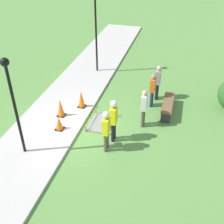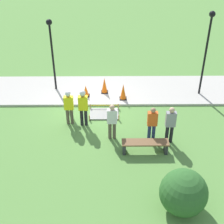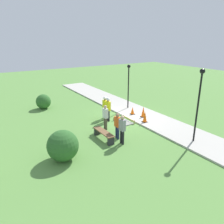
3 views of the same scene
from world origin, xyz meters
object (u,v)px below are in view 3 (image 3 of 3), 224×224
at_px(park_bench, 104,134).
at_px(worker_assistant, 105,106).
at_px(traffic_cone_far_patch, 143,112).
at_px(bystander_in_gray_shirt, 105,116).
at_px(lamppost_near, 129,80).
at_px(bystander_in_orange_shirt, 117,125).
at_px(traffic_cone_near_patch, 145,117).
at_px(traffic_cone_sidewalk_edge, 132,111).
at_px(bystander_in_white_shirt, 122,128).
at_px(lamppost_far, 199,96).
at_px(worker_supervisor, 108,107).

height_order(park_bench, worker_assistant, worker_assistant).
bearing_deg(traffic_cone_far_patch, bystander_in_gray_shirt, 95.71).
distance_m(park_bench, lamppost_near, 6.61).
bearing_deg(bystander_in_orange_shirt, traffic_cone_far_patch, -61.48).
relative_size(traffic_cone_near_patch, bystander_in_orange_shirt, 0.50).
distance_m(traffic_cone_sidewalk_edge, bystander_in_gray_shirt, 3.45).
bearing_deg(lamppost_near, traffic_cone_far_patch, 171.69).
bearing_deg(bystander_in_white_shirt, bystander_in_gray_shirt, -6.32).
bearing_deg(traffic_cone_near_patch, lamppost_far, -172.85).
height_order(traffic_cone_sidewalk_edge, bystander_in_orange_shirt, bystander_in_orange_shirt).
bearing_deg(traffic_cone_far_patch, bystander_in_orange_shirt, 118.52).
bearing_deg(traffic_cone_sidewalk_edge, lamppost_far, -177.95).
bearing_deg(bystander_in_gray_shirt, lamppost_far, -142.31).
bearing_deg(bystander_in_gray_shirt, bystander_in_white_shirt, 173.68).
height_order(park_bench, bystander_in_orange_shirt, bystander_in_orange_shirt).
height_order(worker_supervisor, bystander_in_gray_shirt, worker_supervisor).
height_order(traffic_cone_sidewalk_edge, worker_assistant, worker_assistant).
distance_m(worker_supervisor, bystander_in_gray_shirt, 1.54).
bearing_deg(bystander_in_orange_shirt, worker_supervisor, -20.28).
distance_m(traffic_cone_far_patch, bystander_in_white_shirt, 4.62).
xyz_separation_m(worker_assistant, bystander_in_orange_shirt, (-3.45, 1.15, -0.10)).
height_order(worker_supervisor, bystander_in_white_shirt, worker_supervisor).
distance_m(traffic_cone_far_patch, park_bench, 4.66).
bearing_deg(lamppost_far, worker_supervisor, 23.60).
xyz_separation_m(traffic_cone_near_patch, park_bench, (-0.73, 3.76, -0.13)).
distance_m(bystander_in_gray_shirt, lamppost_near, 5.01).
xyz_separation_m(bystander_in_gray_shirt, lamppost_near, (2.81, -3.85, 1.56)).
height_order(traffic_cone_sidewalk_edge, bystander_in_gray_shirt, bystander_in_gray_shirt).
xyz_separation_m(park_bench, bystander_in_orange_shirt, (-0.32, -0.76, 0.53)).
bearing_deg(park_bench, bystander_in_gray_shirt, -34.24).
xyz_separation_m(park_bench, worker_supervisor, (2.51, -1.81, 0.69)).
xyz_separation_m(traffic_cone_near_patch, worker_assistant, (2.40, 1.85, 0.49)).
distance_m(traffic_cone_sidewalk_edge, lamppost_near, 2.71).
xyz_separation_m(traffic_cone_far_patch, bystander_in_white_shirt, (-2.66, 3.74, 0.46)).
bearing_deg(worker_assistant, bystander_in_white_shirt, 162.75).
relative_size(worker_assistant, bystander_in_gray_shirt, 1.01).
xyz_separation_m(worker_supervisor, bystander_in_white_shirt, (-3.53, 1.18, -0.10)).
distance_m(bystander_in_white_shirt, lamppost_far, 4.54).
bearing_deg(bystander_in_white_shirt, worker_assistant, -17.25).
relative_size(bystander_in_white_shirt, lamppost_far, 0.41).
distance_m(park_bench, lamppost_far, 5.77).
xyz_separation_m(park_bench, lamppost_near, (4.10, -4.72, 2.13)).
bearing_deg(park_bench, traffic_cone_sidewalk_edge, -57.80).
distance_m(traffic_cone_near_patch, traffic_cone_sidewalk_edge, 1.84).
bearing_deg(lamppost_near, worker_supervisor, 118.60).
distance_m(park_bench, worker_assistant, 3.72).
relative_size(traffic_cone_sidewalk_edge, park_bench, 0.31).
bearing_deg(bystander_in_orange_shirt, lamppost_far, -128.24).
xyz_separation_m(traffic_cone_near_patch, bystander_in_white_shirt, (-1.76, 3.14, 0.46)).
bearing_deg(lamppost_near, traffic_cone_near_patch, 164.09).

